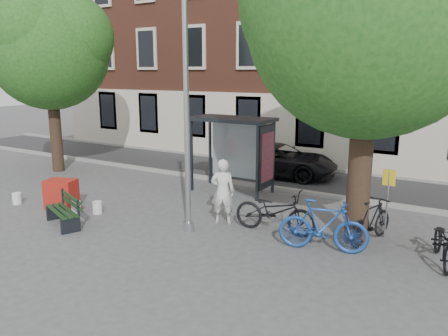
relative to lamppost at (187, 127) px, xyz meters
name	(u,v)px	position (x,y,z in m)	size (l,w,h in m)	color
ground	(189,231)	(0.00, 0.00, -2.78)	(90.00, 90.00, 0.00)	#4C4C4F
road	(291,177)	(0.00, 7.00, -2.78)	(40.00, 4.00, 0.01)	#28282B
curb_near	(270,187)	(0.00, 5.00, -2.72)	(40.00, 0.25, 0.12)	gray
curb_far	(309,167)	(0.00, 9.00, -2.72)	(40.00, 0.25, 0.12)	gray
building_row	(344,11)	(0.00, 13.00, 4.22)	(30.00, 8.00, 14.00)	brown
lamppost	(187,127)	(0.00, 0.00, 0.00)	(0.28, 0.35, 6.11)	#9EA0A3
tree_right	(370,3)	(4.01, 1.38, 2.83)	(5.76, 5.60, 8.20)	black
tree_left	(46,44)	(-8.99, 2.88, 2.43)	(5.18, 4.86, 7.40)	black
bus_shelter	(243,138)	(-0.61, 4.11, -0.87)	(2.85, 1.45, 2.62)	#1E2328
painter	(223,191)	(0.45, 1.00, -1.87)	(0.67, 0.44, 1.83)	silver
bench	(64,212)	(-3.16, -1.43, -2.41)	(1.66, 1.07, 0.82)	#1E2328
bike_a	(275,211)	(2.00, 1.08, -2.20)	(0.77, 2.21, 1.16)	black
bike_b	(323,226)	(3.48, 0.55, -2.16)	(0.59, 2.09, 1.25)	#1A4291
bike_c	(444,243)	(5.97, 1.26, -2.30)	(0.64, 1.83, 0.96)	black
bike_d	(371,221)	(4.32, 1.68, -2.23)	(0.52, 1.84, 1.11)	black
car_dark	(279,160)	(-0.60, 7.08, -2.13)	(2.16, 4.69, 1.30)	black
red_stand	(61,194)	(-4.53, -0.41, -2.33)	(0.90, 0.60, 0.90)	#A21E15
blue_crate	(68,200)	(-4.79, 0.00, -2.68)	(0.55, 0.40, 0.20)	navy
bucket_a	(97,207)	(-3.20, -0.22, -2.60)	(0.28, 0.28, 0.36)	silver
bucket_b	(17,198)	(-6.12, -0.87, -2.60)	(0.28, 0.28, 0.36)	white
bucket_c	(76,207)	(-3.79, -0.51, -2.60)	(0.28, 0.28, 0.36)	silver
notice_sign	(388,190)	(4.57, 2.17, -1.52)	(0.31, 0.05, 1.78)	#9EA0A3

